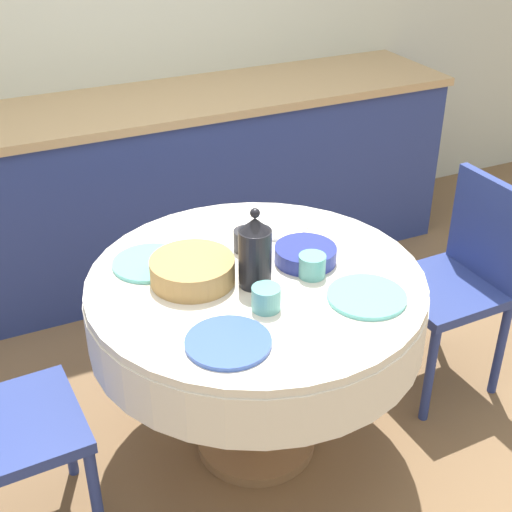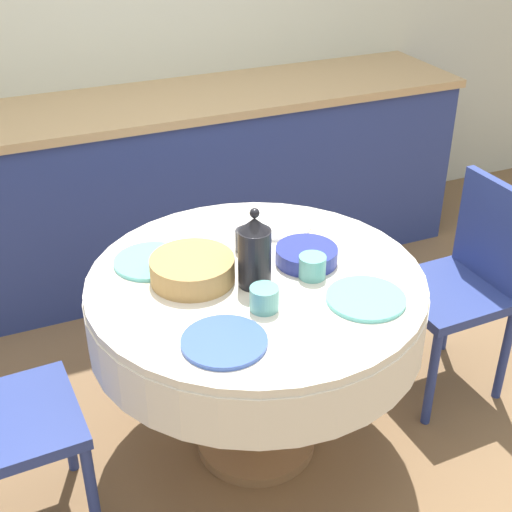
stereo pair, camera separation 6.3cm
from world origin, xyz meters
name	(u,v)px [view 1 (the left image)]	position (x,y,z in m)	size (l,w,h in m)	color
ground_plane	(256,443)	(0.00, 0.00, 0.00)	(12.00, 12.00, 0.00)	brown
wall_back	(102,3)	(0.00, 1.70, 1.30)	(7.00, 0.05, 2.60)	beige
kitchen_counter	(138,192)	(0.00, 1.37, 0.46)	(3.24, 0.64, 0.91)	navy
dining_table	(256,310)	(0.00, 0.00, 0.61)	(1.12, 1.12, 0.74)	olive
chair_left	(460,274)	(0.89, 0.03, 0.50)	(0.41, 0.41, 0.87)	navy
plate_near_left	(228,342)	(-0.22, -0.29, 0.74)	(0.25, 0.25, 0.01)	#3856AD
cup_near_left	(266,298)	(-0.05, -0.18, 0.78)	(0.09, 0.09, 0.08)	#5BA39E
plate_near_right	(367,297)	(0.26, -0.26, 0.74)	(0.25, 0.25, 0.01)	#60BCB7
cup_near_right	(312,266)	(0.17, -0.07, 0.78)	(0.09, 0.09, 0.08)	#5BA39E
plate_far_left	(149,263)	(-0.29, 0.22, 0.74)	(0.25, 0.25, 0.01)	#60BCB7
cup_far_left	(200,271)	(-0.17, 0.06, 0.78)	(0.09, 0.09, 0.08)	white
plate_far_right	(275,224)	(0.21, 0.29, 0.74)	(0.25, 0.25, 0.01)	white
cup_far_right	(246,240)	(0.05, 0.18, 0.78)	(0.09, 0.09, 0.08)	#28282D
coffee_carafe	(255,252)	(-0.02, -0.04, 0.85)	(0.11, 0.11, 0.27)	black
bread_basket	(192,270)	(-0.19, 0.07, 0.78)	(0.27, 0.27, 0.08)	#AD844C
fruit_bowl	(305,254)	(0.19, 0.02, 0.76)	(0.21, 0.21, 0.05)	navy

